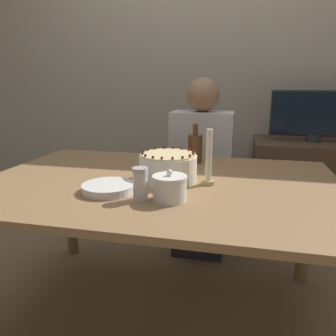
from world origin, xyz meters
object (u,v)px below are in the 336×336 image
Objects in this scene: sugar_shaker at (140,184)px; person_man_blue_shirt at (201,179)px; sugar_bowl at (170,188)px; tv_monitor at (316,115)px; candle at (209,163)px; bottle at (195,148)px; cake at (168,167)px.

person_man_blue_shirt is (0.11, 1.01, -0.27)m from sugar_shaker.
sugar_shaker is (-0.11, -0.02, 0.01)m from sugar_bowl.
candle is at bearing -119.62° from tv_monitor.
person_man_blue_shirt is at bearing 91.19° from bottle.
tv_monitor reaches higher than cake.
tv_monitor is at bearing 44.04° from bottle.
sugar_bowl is 1.55m from tv_monitor.
cake is 0.42× the size of tv_monitor.
person_man_blue_shirt reaches higher than tv_monitor.
sugar_shaker is 0.11× the size of person_man_blue_shirt.
tv_monitor is at bearing 60.38° from candle.
candle is at bearing -73.52° from bottle.
candle is 1.28m from tv_monitor.
person_man_blue_shirt is (0.06, 0.74, -0.27)m from cake.
cake is 1.37m from tv_monitor.
candle is 0.82m from person_man_blue_shirt.
candle reaches higher than bottle.
sugar_shaker is 0.34m from candle.
bottle reaches higher than cake.
tv_monitor is at bearing 60.80° from sugar_bowl.
bottle reaches higher than sugar_bowl.
bottle is 0.18× the size of person_man_blue_shirt.
sugar_bowl is at bearing -75.74° from cake.
tv_monitor is at bearing 53.24° from cake.
bottle is at bearing 79.46° from cake.
cake is at bearing 85.24° from person_man_blue_shirt.
bottle is at bearing 79.89° from sugar_shaker.
cake is 0.22× the size of person_man_blue_shirt.
sugar_shaker is 1.62m from tv_monitor.
sugar_shaker is at bearing -100.11° from bottle.
bottle is at bearing 106.48° from candle.
sugar_bowl is at bearing 90.17° from person_man_blue_shirt.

